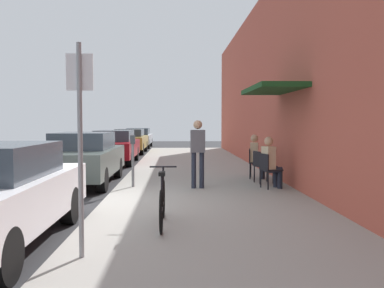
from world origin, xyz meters
The scene contains 16 objects.
ground_plane centered at (0.00, 0.00, 0.00)m, with size 60.00×60.00×0.00m, color #2D2D30.
sidewalk_slab centered at (2.25, 2.00, 0.06)m, with size 4.50×32.00×0.12m, color #9E9B93.
building_facade centered at (4.65, 2.00, 3.06)m, with size 1.40×32.00×6.12m.
parked_car_1 centered at (-1.10, 3.24, 0.76)m, with size 1.80×4.40×1.48m.
parked_car_2 centered at (-1.10, 9.14, 0.74)m, with size 1.80×4.40×1.42m.
parked_car_3 centered at (-1.10, 15.01, 0.73)m, with size 1.80×4.40×1.38m.
parked_car_4 centered at (-1.10, 20.33, 0.71)m, with size 1.80×4.40×1.36m.
parking_meter centered at (0.45, 1.98, 0.89)m, with size 0.12×0.10×1.32m.
street_sign centered at (0.40, -3.53, 1.64)m, with size 0.32×0.06×2.60m.
bicycle_0 centered at (1.33, -2.00, 0.48)m, with size 0.46×1.71×0.90m.
cafe_chair_0 centered at (3.85, 1.57, 0.62)m, with size 0.55×0.55×0.87m.
seated_patron_0 centered at (3.91, 1.59, 0.82)m, with size 0.50×0.45×1.29m.
cafe_chair_1 centered at (3.85, 2.45, 0.62)m, with size 0.53×0.53×0.87m.
cafe_chair_2 centered at (3.85, 3.42, 0.62)m, with size 0.53×0.53×0.87m.
seated_patron_2 centered at (3.91, 3.40, 0.82)m, with size 0.49×0.44×1.29m.
pedestrian_standing centered at (2.10, 1.67, 1.12)m, with size 0.36×0.22×1.70m.
Camera 1 is at (1.56, -8.51, 1.77)m, focal length 38.38 mm.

